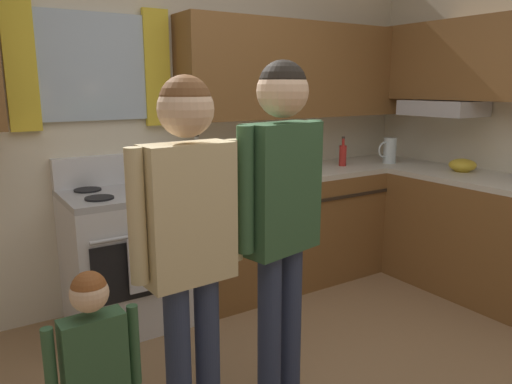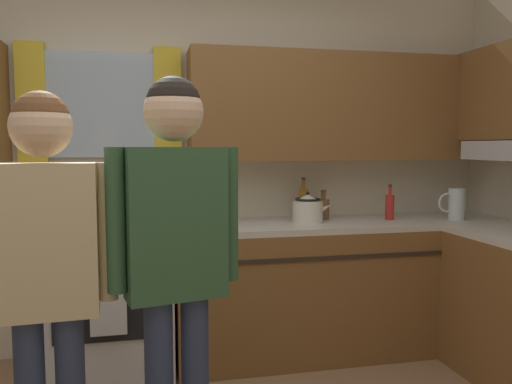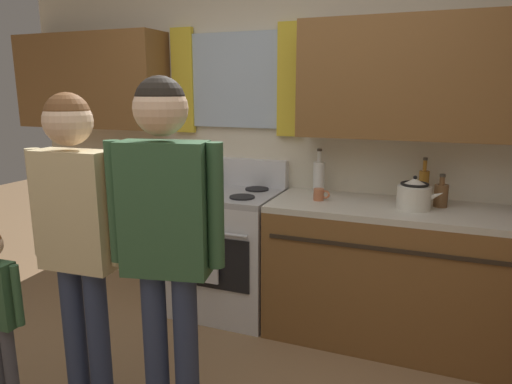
{
  "view_description": "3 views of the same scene",
  "coord_description": "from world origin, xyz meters",
  "px_view_note": "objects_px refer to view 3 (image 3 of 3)",
  "views": [
    {
      "loc": [
        -1.32,
        -1.45,
        1.56
      ],
      "look_at": [
        -0.06,
        0.5,
        1.05
      ],
      "focal_mm": 33.93,
      "sensor_mm": 36.0,
      "label": 1
    },
    {
      "loc": [
        -0.2,
        -1.7,
        1.4
      ],
      "look_at": [
        0.34,
        0.75,
        1.18
      ],
      "focal_mm": 35.84,
      "sensor_mm": 36.0,
      "label": 2
    },
    {
      "loc": [
        0.98,
        -1.37,
        1.61
      ],
      "look_at": [
        0.23,
        0.51,
        1.16
      ],
      "focal_mm": 32.48,
      "sensor_mm": 36.0,
      "label": 3
    }
  ],
  "objects_px": {
    "adult_holding_child": "(77,223)",
    "adult_in_plaid": "(166,223)",
    "cup_terracotta": "(319,194)",
    "bottle_oil_amber": "(423,185)",
    "stovetop_kettle": "(414,194)",
    "stove_oven": "(227,249)",
    "bottle_milk_white": "(319,176)",
    "bottle_squat_brown": "(441,195)"
  },
  "relations": [
    {
      "from": "adult_holding_child",
      "to": "adult_in_plaid",
      "type": "bearing_deg",
      "value": 2.96
    },
    {
      "from": "cup_terracotta",
      "to": "adult_in_plaid",
      "type": "xyz_separation_m",
      "value": [
        -0.36,
        -1.27,
        0.11
      ]
    },
    {
      "from": "bottle_oil_amber",
      "to": "stovetop_kettle",
      "type": "bearing_deg",
      "value": -100.43
    },
    {
      "from": "stove_oven",
      "to": "bottle_milk_white",
      "type": "xyz_separation_m",
      "value": [
        0.62,
        0.19,
        0.55
      ]
    },
    {
      "from": "cup_terracotta",
      "to": "stovetop_kettle",
      "type": "height_order",
      "value": "stovetop_kettle"
    },
    {
      "from": "cup_terracotta",
      "to": "adult_in_plaid",
      "type": "bearing_deg",
      "value": -105.96
    },
    {
      "from": "stove_oven",
      "to": "bottle_oil_amber",
      "type": "xyz_separation_m",
      "value": [
        1.31,
        0.2,
        0.54
      ]
    },
    {
      "from": "bottle_milk_white",
      "to": "cup_terracotta",
      "type": "distance_m",
      "value": 0.23
    },
    {
      "from": "stove_oven",
      "to": "adult_in_plaid",
      "type": "distance_m",
      "value": 1.45
    },
    {
      "from": "stove_oven",
      "to": "stovetop_kettle",
      "type": "relative_size",
      "value": 4.02
    },
    {
      "from": "bottle_milk_white",
      "to": "bottle_squat_brown",
      "type": "bearing_deg",
      "value": -7.06
    },
    {
      "from": "adult_in_plaid",
      "to": "cup_terracotta",
      "type": "bearing_deg",
      "value": 74.04
    },
    {
      "from": "cup_terracotta",
      "to": "bottle_oil_amber",
      "type": "bearing_deg",
      "value": 19.48
    },
    {
      "from": "bottle_oil_amber",
      "to": "adult_holding_child",
      "type": "xyz_separation_m",
      "value": [
        -1.46,
        -1.51,
        -0.0
      ]
    },
    {
      "from": "stovetop_kettle",
      "to": "bottle_squat_brown",
      "type": "bearing_deg",
      "value": 38.17
    },
    {
      "from": "stove_oven",
      "to": "adult_in_plaid",
      "type": "relative_size",
      "value": 0.66
    },
    {
      "from": "adult_in_plaid",
      "to": "bottle_milk_white",
      "type": "bearing_deg",
      "value": 78.42
    },
    {
      "from": "bottle_squat_brown",
      "to": "bottle_milk_white",
      "type": "height_order",
      "value": "bottle_milk_white"
    },
    {
      "from": "bottle_milk_white",
      "to": "adult_holding_child",
      "type": "relative_size",
      "value": 0.2
    },
    {
      "from": "stovetop_kettle",
      "to": "adult_in_plaid",
      "type": "height_order",
      "value": "adult_in_plaid"
    },
    {
      "from": "bottle_oil_amber",
      "to": "adult_in_plaid",
      "type": "relative_size",
      "value": 0.17
    },
    {
      "from": "stovetop_kettle",
      "to": "adult_holding_child",
      "type": "xyz_separation_m",
      "value": [
        -1.41,
        -1.28,
        0.01
      ]
    },
    {
      "from": "stovetop_kettle",
      "to": "bottle_milk_white",
      "type": "bearing_deg",
      "value": 161.36
    },
    {
      "from": "stove_oven",
      "to": "adult_holding_child",
      "type": "bearing_deg",
      "value": -96.26
    },
    {
      "from": "adult_holding_child",
      "to": "bottle_milk_white",
      "type": "bearing_deg",
      "value": 62.9
    },
    {
      "from": "stove_oven",
      "to": "bottle_milk_white",
      "type": "distance_m",
      "value": 0.85
    },
    {
      "from": "adult_in_plaid",
      "to": "stovetop_kettle",
      "type": "bearing_deg",
      "value": 52.99
    },
    {
      "from": "bottle_squat_brown",
      "to": "adult_holding_child",
      "type": "bearing_deg",
      "value": -138.16
    },
    {
      "from": "adult_holding_child",
      "to": "stovetop_kettle",
      "type": "bearing_deg",
      "value": 42.21
    },
    {
      "from": "stove_oven",
      "to": "bottle_oil_amber",
      "type": "height_order",
      "value": "bottle_oil_amber"
    },
    {
      "from": "bottle_milk_white",
      "to": "adult_holding_child",
      "type": "bearing_deg",
      "value": -117.1
    },
    {
      "from": "bottle_squat_brown",
      "to": "adult_holding_child",
      "type": "distance_m",
      "value": 2.1
    },
    {
      "from": "stove_oven",
      "to": "bottle_oil_amber",
      "type": "distance_m",
      "value": 1.43
    },
    {
      "from": "stovetop_kettle",
      "to": "bottle_oil_amber",
      "type": "bearing_deg",
      "value": 79.57
    },
    {
      "from": "bottle_squat_brown",
      "to": "stovetop_kettle",
      "type": "relative_size",
      "value": 0.75
    },
    {
      "from": "stove_oven",
      "to": "cup_terracotta",
      "type": "bearing_deg",
      "value": -1.7
    },
    {
      "from": "bottle_oil_amber",
      "to": "stovetop_kettle",
      "type": "distance_m",
      "value": 0.23
    },
    {
      "from": "stove_oven",
      "to": "adult_holding_child",
      "type": "xyz_separation_m",
      "value": [
        -0.14,
        -1.31,
        0.54
      ]
    },
    {
      "from": "bottle_milk_white",
      "to": "stovetop_kettle",
      "type": "height_order",
      "value": "bottle_milk_white"
    },
    {
      "from": "bottle_oil_amber",
      "to": "adult_holding_child",
      "type": "bearing_deg",
      "value": -133.92
    },
    {
      "from": "bottle_squat_brown",
      "to": "stove_oven",
      "type": "bearing_deg",
      "value": -176.32
    },
    {
      "from": "stove_oven",
      "to": "cup_terracotta",
      "type": "distance_m",
      "value": 0.83
    }
  ]
}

